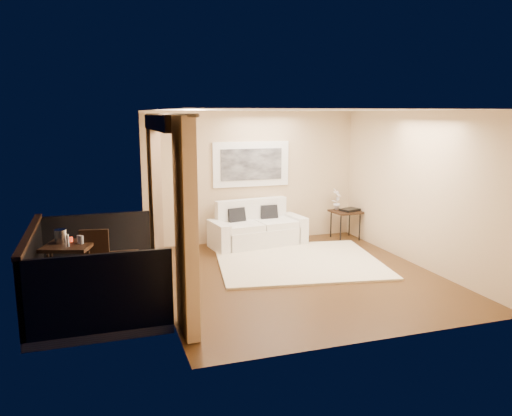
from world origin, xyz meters
TOP-DOWN VIEW (x-y plane):
  - floor at (0.00, 0.00)m, footprint 5.00×5.00m
  - room_shell at (-2.13, 0.00)m, footprint 5.00×6.40m
  - balcony at (-3.31, 0.00)m, footprint 1.81×2.60m
  - curtains at (-2.11, 0.00)m, footprint 0.16×4.80m
  - artwork at (-0.03, 2.46)m, footprint 1.62×0.07m
  - rug at (0.31, 0.70)m, footprint 3.22×2.91m
  - sofa at (-0.04, 2.09)m, footprint 1.99×1.06m
  - side_table at (1.93, 2.00)m, footprint 0.61×0.61m
  - tray at (2.01, 1.96)m, footprint 0.45×0.39m
  - orchid at (1.80, 2.16)m, footprint 0.29×0.28m
  - bistro_table at (-3.52, 0.22)m, footprint 0.84×0.84m
  - balcony_chair_far at (-3.16, 0.30)m, footprint 0.48×0.49m
  - balcony_chair_near at (-2.79, -0.77)m, footprint 0.39×0.39m
  - ice_bucket at (-3.63, 0.32)m, footprint 0.18×0.18m
  - candle at (-3.50, 0.34)m, footprint 0.06×0.06m
  - vase at (-3.53, 0.05)m, footprint 0.04×0.04m
  - glass_a at (-3.34, 0.17)m, footprint 0.06×0.06m
  - glass_b at (-3.38, 0.21)m, footprint 0.06×0.06m

SIDE VIEW (x-z plane):
  - floor at x=0.00m, z-range 0.00..0.00m
  - rug at x=0.31m, z-range 0.00..0.04m
  - balcony at x=-3.31m, z-range -0.41..0.76m
  - sofa at x=-0.04m, z-range -0.13..0.78m
  - balcony_chair_near at x=-2.79m, z-range 0.06..0.92m
  - side_table at x=1.93m, z-range 0.25..0.86m
  - balcony_chair_far at x=-3.16m, z-range 0.08..1.05m
  - tray at x=2.01m, z-range 0.61..0.66m
  - bistro_table at x=-3.52m, z-range 0.31..1.09m
  - candle at x=-3.50m, z-range 0.78..0.85m
  - orchid at x=1.80m, z-range 0.61..1.07m
  - glass_a at x=-3.34m, z-range 0.78..0.90m
  - glass_b at x=-3.38m, z-range 0.78..0.90m
  - vase at x=-3.53m, z-range 0.78..0.96m
  - ice_bucket at x=-3.63m, z-range 0.78..0.98m
  - curtains at x=-2.11m, z-range 0.02..2.66m
  - artwork at x=-0.03m, z-range 1.16..2.08m
  - room_shell at x=-2.13m, z-range 0.02..5.02m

